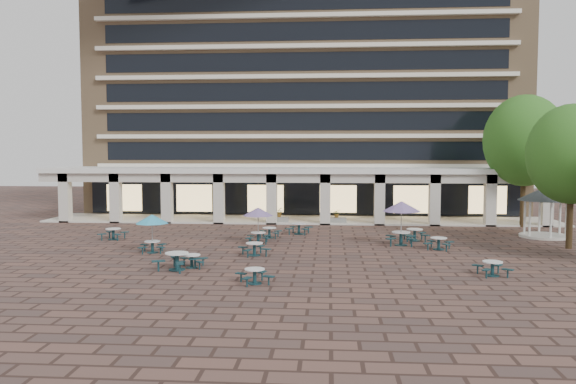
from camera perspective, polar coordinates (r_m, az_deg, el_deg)
name	(u,v)px	position (r m, az deg, el deg)	size (l,w,h in m)	color
ground	(286,252)	(32.16, -0.17, -6.09)	(120.00, 120.00, 0.00)	brown
apartment_building	(306,84)	(57.51, 1.81, 10.96)	(40.00, 15.50, 25.20)	tan
retail_arcade	(300,185)	(46.51, 1.23, 0.75)	(42.00, 6.60, 4.40)	white
picnic_table_1	(192,260)	(28.14, -9.76, -6.80)	(1.51, 1.51, 0.65)	#14363E
picnic_table_2	(255,275)	(24.46, -3.40, -8.38)	(1.80, 1.80, 0.66)	#14363E
picnic_table_3	(492,267)	(27.56, 20.06, -7.19)	(1.65, 1.65, 0.67)	#14363E
picnic_table_4	(152,221)	(32.49, -13.65, -2.83)	(1.87, 1.87, 2.16)	#14363E
picnic_table_5	(177,260)	(27.68, -11.22, -6.75)	(2.29, 2.29, 0.85)	#14363E
picnic_table_6	(258,213)	(34.94, -3.05, -2.15)	(1.93, 1.93, 2.23)	#14363E
picnic_table_7	(439,242)	(33.95, 15.06, -4.96)	(1.92, 1.92, 0.71)	#14363E
picnic_table_8	(113,233)	(38.27, -17.33, -3.99)	(1.72, 1.72, 0.73)	#14363E
picnic_table_9	(254,248)	(31.00, -3.44, -5.69)	(1.93, 1.93, 0.71)	#14363E
picnic_table_10	(415,234)	(36.93, 12.74, -4.15)	(1.77, 1.77, 0.77)	#14363E
picnic_table_11	(401,208)	(34.75, 11.45, -1.61)	(2.33, 2.33, 2.69)	#14363E
picnic_table_12	(269,232)	(37.32, -1.91, -4.05)	(1.62, 1.62, 0.69)	#14363E
picnic_table_13	(299,228)	(38.95, 1.11, -3.65)	(1.90, 1.90, 0.76)	#14363E
gazebo	(546,199)	(41.12, 24.70, -0.69)	(3.62, 3.62, 3.36)	beige
tree_east_a	(572,154)	(36.72, 26.89, 3.44)	(5.10, 5.10, 8.50)	#3E2E19
tree_east_c	(524,141)	(46.06, 22.89, 4.82)	(6.01, 6.01, 10.01)	#3E2E19
planter_left	(279,217)	(44.94, -0.90, -2.53)	(1.50, 0.72, 1.28)	gray
planter_right	(337,218)	(44.78, 4.98, -2.70)	(1.50, 0.60, 1.15)	gray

